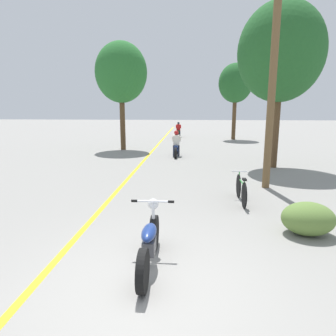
{
  "coord_description": "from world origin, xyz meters",
  "views": [
    {
      "loc": [
        0.64,
        -3.98,
        2.66
      ],
      "look_at": [
        -0.01,
        4.63,
        0.9
      ],
      "focal_mm": 32.0,
      "sensor_mm": 36.0,
      "label": 1
    }
  ],
  "objects_px": {
    "roadside_tree_right_near": "(281,53)",
    "motorcycle_rider_far": "(178,131)",
    "roadside_tree_left": "(121,73)",
    "motorcycle_rider_lead": "(176,147)",
    "roadside_tree_right_far": "(236,84)",
    "bicycle_parked": "(241,189)",
    "motorcycle_foreground": "(149,242)",
    "utility_pole": "(273,73)"
  },
  "relations": [
    {
      "from": "roadside_tree_right_near",
      "to": "roadside_tree_right_far",
      "type": "bearing_deg",
      "value": 90.72
    },
    {
      "from": "bicycle_parked",
      "to": "utility_pole",
      "type": "bearing_deg",
      "value": 57.11
    },
    {
      "from": "utility_pole",
      "to": "roadside_tree_right_near",
      "type": "distance_m",
      "value": 3.95
    },
    {
      "from": "utility_pole",
      "to": "roadside_tree_left",
      "type": "xyz_separation_m",
      "value": [
        -6.83,
        8.74,
        1.0
      ]
    },
    {
      "from": "roadside_tree_right_near",
      "to": "roadside_tree_right_far",
      "type": "relative_size",
      "value": 1.14
    },
    {
      "from": "roadside_tree_right_near",
      "to": "bicycle_parked",
      "type": "distance_m",
      "value": 7.31
    },
    {
      "from": "roadside_tree_left",
      "to": "bicycle_parked",
      "type": "relative_size",
      "value": 3.91
    },
    {
      "from": "utility_pole",
      "to": "roadside_tree_right_far",
      "type": "distance_m",
      "value": 15.52
    },
    {
      "from": "motorcycle_rider_lead",
      "to": "motorcycle_rider_far",
      "type": "xyz_separation_m",
      "value": [
        -0.33,
        10.72,
        -0.03
      ]
    },
    {
      "from": "bicycle_parked",
      "to": "motorcycle_rider_lead",
      "type": "bearing_deg",
      "value": 105.56
    },
    {
      "from": "motorcycle_rider_lead",
      "to": "bicycle_parked",
      "type": "height_order",
      "value": "motorcycle_rider_lead"
    },
    {
      "from": "roadside_tree_right_far",
      "to": "utility_pole",
      "type": "bearing_deg",
      "value": -93.8
    },
    {
      "from": "roadside_tree_right_far",
      "to": "motorcycle_foreground",
      "type": "relative_size",
      "value": 3.03
    },
    {
      "from": "roadside_tree_right_near",
      "to": "bicycle_parked",
      "type": "bearing_deg",
      "value": -113.31
    },
    {
      "from": "bicycle_parked",
      "to": "roadside_tree_right_far",
      "type": "bearing_deg",
      "value": 82.94
    },
    {
      "from": "motorcycle_rider_lead",
      "to": "motorcycle_rider_far",
      "type": "distance_m",
      "value": 10.72
    },
    {
      "from": "utility_pole",
      "to": "motorcycle_foreground",
      "type": "bearing_deg",
      "value": -121.02
    },
    {
      "from": "utility_pole",
      "to": "bicycle_parked",
      "type": "bearing_deg",
      "value": -122.89
    },
    {
      "from": "roadside_tree_right_near",
      "to": "roadside_tree_left",
      "type": "height_order",
      "value": "roadside_tree_right_near"
    },
    {
      "from": "bicycle_parked",
      "to": "motorcycle_rider_far",
      "type": "bearing_deg",
      "value": 97.76
    },
    {
      "from": "utility_pole",
      "to": "motorcycle_rider_lead",
      "type": "bearing_deg",
      "value": 117.82
    },
    {
      "from": "motorcycle_rider_lead",
      "to": "motorcycle_rider_far",
      "type": "height_order",
      "value": "motorcycle_rider_lead"
    },
    {
      "from": "motorcycle_foreground",
      "to": "roadside_tree_left",
      "type": "bearing_deg",
      "value": 104.39
    },
    {
      "from": "motorcycle_rider_lead",
      "to": "motorcycle_rider_far",
      "type": "bearing_deg",
      "value": 91.74
    },
    {
      "from": "motorcycle_rider_lead",
      "to": "motorcycle_foreground",
      "type": "bearing_deg",
      "value": -89.47
    },
    {
      "from": "motorcycle_foreground",
      "to": "utility_pole",
      "type": "bearing_deg",
      "value": 58.98
    },
    {
      "from": "motorcycle_rider_lead",
      "to": "roadside_tree_right_far",
      "type": "bearing_deg",
      "value": 64.61
    },
    {
      "from": "roadside_tree_left",
      "to": "motorcycle_foreground",
      "type": "bearing_deg",
      "value": -75.61
    },
    {
      "from": "roadside_tree_right_near",
      "to": "bicycle_parked",
      "type": "relative_size",
      "value": 4.17
    },
    {
      "from": "roadside_tree_left",
      "to": "motorcycle_rider_far",
      "type": "distance_m",
      "value": 9.81
    },
    {
      "from": "roadside_tree_right_far",
      "to": "bicycle_parked",
      "type": "relative_size",
      "value": 3.67
    },
    {
      "from": "bicycle_parked",
      "to": "roadside_tree_left",
      "type": "bearing_deg",
      "value": 118.78
    },
    {
      "from": "motorcycle_rider_lead",
      "to": "roadside_tree_right_near",
      "type": "bearing_deg",
      "value": -31.14
    },
    {
      "from": "motorcycle_rider_far",
      "to": "utility_pole",
      "type": "bearing_deg",
      "value": -77.9
    },
    {
      "from": "roadside_tree_right_near",
      "to": "motorcycle_rider_far",
      "type": "bearing_deg",
      "value": 109.75
    },
    {
      "from": "motorcycle_foreground",
      "to": "motorcycle_rider_far",
      "type": "height_order",
      "value": "motorcycle_rider_far"
    },
    {
      "from": "motorcycle_rider_far",
      "to": "roadside_tree_right_far",
      "type": "bearing_deg",
      "value": -18.39
    },
    {
      "from": "roadside_tree_right_near",
      "to": "motorcycle_rider_far",
      "type": "relative_size",
      "value": 3.32
    },
    {
      "from": "roadside_tree_right_far",
      "to": "roadside_tree_left",
      "type": "bearing_deg",
      "value": -139.46
    },
    {
      "from": "utility_pole",
      "to": "roadside_tree_left",
      "type": "bearing_deg",
      "value": 128.0
    },
    {
      "from": "roadside_tree_right_far",
      "to": "motorcycle_rider_far",
      "type": "xyz_separation_m",
      "value": [
        -4.68,
        1.55,
        -4.02
      ]
    },
    {
      "from": "roadside_tree_right_near",
      "to": "utility_pole",
      "type": "bearing_deg",
      "value": -108.2
    }
  ]
}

